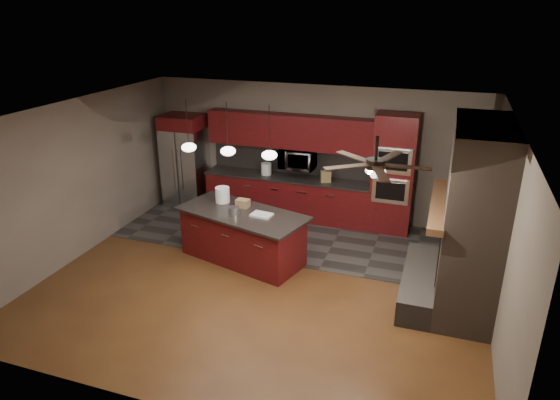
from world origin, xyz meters
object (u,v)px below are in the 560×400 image
at_px(paint_can, 234,210).
at_px(cardboard_box, 243,203).
at_px(white_bucket, 223,195).
at_px(paint_tray, 262,215).
at_px(refrigerator, 185,161).
at_px(counter_box, 326,176).
at_px(oven_tower, 393,174).
at_px(counter_bucket, 266,169).
at_px(kitchen_island, 243,236).
at_px(microwave, 298,159).

relative_size(paint_can, cardboard_box, 0.78).
height_order(white_bucket, paint_tray, white_bucket).
distance_m(refrigerator, counter_box, 3.21).
relative_size(oven_tower, paint_tray, 6.70).
height_order(cardboard_box, counter_bucket, counter_bucket).
bearing_deg(oven_tower, kitchen_island, -137.64).
bearing_deg(refrigerator, oven_tower, 0.93).
height_order(counter_bucket, counter_box, counter_bucket).
bearing_deg(white_bucket, counter_bucket, 84.09).
bearing_deg(counter_bucket, paint_can, -84.11).
bearing_deg(counter_box, kitchen_island, -138.57).
relative_size(microwave, counter_bucket, 2.93).
bearing_deg(cardboard_box, refrigerator, 142.90).
bearing_deg(cardboard_box, white_bucket, 169.22).
height_order(kitchen_island, paint_tray, paint_tray).
height_order(kitchen_island, white_bucket, white_bucket).
distance_m(counter_bucket, counter_box, 1.31).
xyz_separation_m(oven_tower, microwave, (-1.98, 0.06, 0.11)).
distance_m(white_bucket, cardboard_box, 0.46).
height_order(kitchen_island, counter_bucket, counter_bucket).
bearing_deg(kitchen_island, counter_bucket, 114.49).
xyz_separation_m(paint_can, counter_bucket, (-0.23, 2.23, 0.05)).
height_order(microwave, cardboard_box, microwave).
distance_m(refrigerator, cardboard_box, 2.83).
xyz_separation_m(microwave, paint_tray, (0.04, -2.22, -0.36)).
bearing_deg(refrigerator, white_bucket, -45.04).
bearing_deg(counter_bucket, microwave, 4.21).
distance_m(cardboard_box, counter_bucket, 1.92).
bearing_deg(microwave, refrigerator, -177.09).
bearing_deg(paint_can, paint_tray, 7.39).
distance_m(oven_tower, microwave, 1.98).
relative_size(microwave, kitchen_island, 0.29).
height_order(microwave, paint_can, microwave).
bearing_deg(white_bucket, kitchen_island, -32.50).
relative_size(white_bucket, counter_bucket, 1.12).
distance_m(kitchen_island, paint_can, 0.54).
distance_m(white_bucket, paint_can, 0.61).
distance_m(refrigerator, paint_can, 3.03).
height_order(microwave, paint_tray, microwave).
relative_size(microwave, cardboard_box, 3.20).
xyz_separation_m(kitchen_island, paint_tray, (0.39, -0.05, 0.47)).
bearing_deg(white_bucket, counter_box, 49.38).
bearing_deg(oven_tower, microwave, 178.34).
bearing_deg(refrigerator, paint_can, -45.32).
bearing_deg(paint_can, oven_tower, 42.58).
height_order(white_bucket, paint_can, white_bucket).
bearing_deg(cardboard_box, paint_can, -91.65).
bearing_deg(paint_can, counter_bucket, 95.89).
xyz_separation_m(microwave, refrigerator, (-2.58, -0.13, -0.26)).
bearing_deg(paint_can, refrigerator, 134.68).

